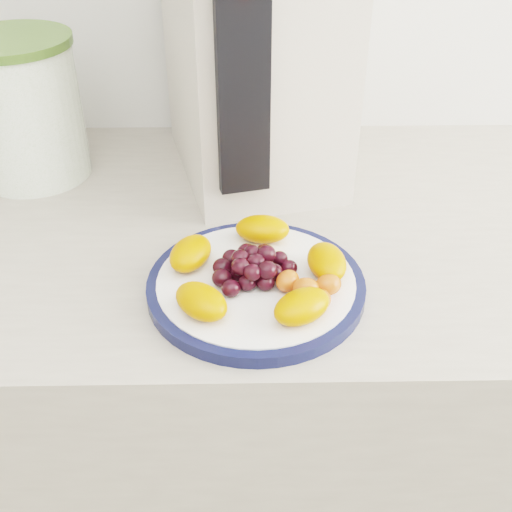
{
  "coord_description": "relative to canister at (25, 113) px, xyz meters",
  "views": [
    {
      "loc": [
        0.1,
        0.46,
        1.36
      ],
      "look_at": [
        0.11,
        1.04,
        0.95
      ],
      "focal_mm": 45.0,
      "sensor_mm": 36.0,
      "label": 1
    }
  ],
  "objects": [
    {
      "name": "canister",
      "position": [
        0.0,
        0.0,
        0.0
      ],
      "size": [
        0.21,
        0.21,
        0.19
      ],
      "primitive_type": "cylinder",
      "rotation": [
        0.0,
        0.0,
        0.36
      ],
      "color": "#43741D",
      "rests_on": "counter"
    },
    {
      "name": "fruit_plate",
      "position": [
        0.33,
        -0.3,
        -0.06
      ],
      "size": [
        0.22,
        0.21,
        0.04
      ],
      "color": "#CF6203",
      "rests_on": "plate_face"
    },
    {
      "name": "canister_lid",
      "position": [
        0.0,
        0.0,
        0.1
      ],
      "size": [
        0.21,
        0.21,
        0.01
      ],
      "primitive_type": "cylinder",
      "rotation": [
        0.0,
        0.0,
        0.36
      ],
      "color": "#496929",
      "rests_on": "canister"
    },
    {
      "name": "counter",
      "position": [
        0.22,
        -0.14,
        -0.55
      ],
      "size": [
        3.5,
        0.6,
        0.9
      ],
      "primitive_type": "cube",
      "color": "#A89F8F",
      "rests_on": "floor"
    },
    {
      "name": "appliance_panel",
      "position": [
        0.31,
        -0.14,
        0.09
      ],
      "size": [
        0.07,
        0.04,
        0.27
      ],
      "primitive_type": "cube",
      "rotation": [
        0.0,
        0.0,
        0.24
      ],
      "color": "black",
      "rests_on": "appliance_body"
    },
    {
      "name": "plate_rim",
      "position": [
        0.33,
        -0.29,
        -0.09
      ],
      "size": [
        0.25,
        0.25,
        0.01
      ],
      "primitive_type": "cylinder",
      "color": "#10163C",
      "rests_on": "counter"
    },
    {
      "name": "cabinet_face",
      "position": [
        0.22,
        -0.14,
        -0.58
      ],
      "size": [
        3.48,
        0.58,
        0.84
      ],
      "primitive_type": "cube",
      "color": "#A0795F",
      "rests_on": "floor"
    },
    {
      "name": "plate_face",
      "position": [
        0.33,
        -0.29,
        -0.09
      ],
      "size": [
        0.23,
        0.23,
        0.02
      ],
      "primitive_type": "cylinder",
      "color": "white",
      "rests_on": "counter"
    },
    {
      "name": "appliance_body",
      "position": [
        0.33,
        0.02,
        0.09
      ],
      "size": [
        0.27,
        0.34,
        0.37
      ],
      "primitive_type": "cube",
      "rotation": [
        0.0,
        0.0,
        0.24
      ],
      "color": "beige",
      "rests_on": "counter"
    }
  ]
}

